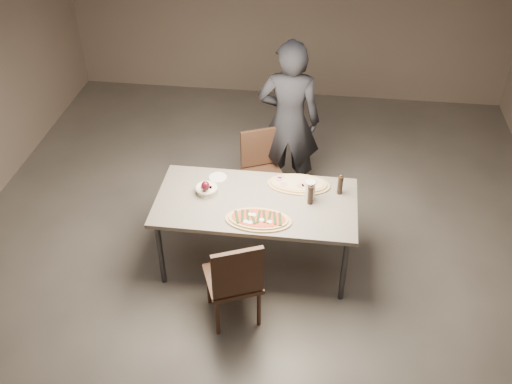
# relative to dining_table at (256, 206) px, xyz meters

# --- Properties ---
(room) EXTENTS (7.00, 7.00, 7.00)m
(room) POSITION_rel_dining_table_xyz_m (0.00, 0.00, 0.71)
(room) COLOR #5C564F
(room) RESTS_ON ground
(dining_table) EXTENTS (1.80, 0.90, 0.75)m
(dining_table) POSITION_rel_dining_table_xyz_m (0.00, 0.00, 0.00)
(dining_table) COLOR slate
(dining_table) RESTS_ON ground
(zucchini_pizza) EXTENTS (0.58, 0.32, 0.05)m
(zucchini_pizza) POSITION_rel_dining_table_xyz_m (0.05, -0.27, 0.07)
(zucchini_pizza) COLOR tan
(zucchini_pizza) RESTS_ON dining_table
(ham_pizza) EXTENTS (0.58, 0.32, 0.04)m
(ham_pizza) POSITION_rel_dining_table_xyz_m (0.36, 0.28, 0.07)
(ham_pizza) COLOR tan
(ham_pizza) RESTS_ON dining_table
(bread_basket) EXTENTS (0.20, 0.20, 0.07)m
(bread_basket) POSITION_rel_dining_table_xyz_m (-0.46, 0.06, 0.10)
(bread_basket) COLOR beige
(bread_basket) RESTS_ON dining_table
(oil_dish) EXTENTS (0.12, 0.12, 0.01)m
(oil_dish) POSITION_rel_dining_table_xyz_m (0.38, 0.34, 0.06)
(oil_dish) COLOR white
(oil_dish) RESTS_ON dining_table
(pepper_mill_left) EXTENTS (0.05, 0.05, 0.21)m
(pepper_mill_left) POSITION_rel_dining_table_xyz_m (0.48, 0.03, 0.16)
(pepper_mill_left) COLOR black
(pepper_mill_left) RESTS_ON dining_table
(pepper_mill_right) EXTENTS (0.05, 0.05, 0.21)m
(pepper_mill_right) POSITION_rel_dining_table_xyz_m (0.74, 0.21, 0.15)
(pepper_mill_right) COLOR black
(pepper_mill_right) RESTS_ON dining_table
(carafe) EXTENTS (0.09, 0.09, 0.19)m
(carafe) POSITION_rel_dining_table_xyz_m (0.47, 0.09, 0.15)
(carafe) COLOR silver
(carafe) RESTS_ON dining_table
(wine_glass) EXTENTS (0.08, 0.08, 0.17)m
(wine_glass) POSITION_rel_dining_table_xyz_m (-0.45, -0.00, 0.18)
(wine_glass) COLOR silver
(wine_glass) RESTS_ON dining_table
(side_plate) EXTENTS (0.17, 0.17, 0.01)m
(side_plate) POSITION_rel_dining_table_xyz_m (-0.40, 0.30, 0.06)
(side_plate) COLOR white
(side_plate) RESTS_ON dining_table
(chair_near) EXTENTS (0.57, 0.57, 0.93)m
(chair_near) POSITION_rel_dining_table_xyz_m (-0.08, -0.75, -0.17)
(chair_near) COLOR #3E261A
(chair_near) RESTS_ON ground
(chair_far) EXTENTS (0.54, 0.54, 0.86)m
(chair_far) POSITION_rel_dining_table_xyz_m (-0.06, 0.93, -0.21)
(chair_far) COLOR #3E261A
(chair_far) RESTS_ON ground
(diner) EXTENTS (0.66, 0.43, 1.79)m
(diner) POSITION_rel_dining_table_xyz_m (0.19, 1.17, 0.20)
(diner) COLOR black
(diner) RESTS_ON ground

